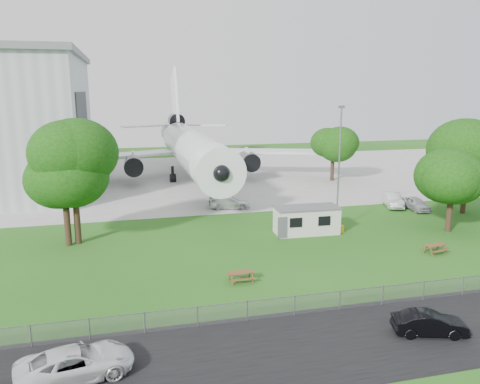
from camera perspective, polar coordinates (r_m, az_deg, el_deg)
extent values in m
plane|color=#357221|center=(38.69, 4.48, -8.19)|extent=(160.00, 160.00, 0.00)
cube|color=black|center=(27.81, 13.33, -17.15)|extent=(120.00, 8.00, 0.02)
cube|color=#B7B7B2|center=(74.50, -4.75, 1.84)|extent=(120.00, 46.00, 0.03)
cube|color=#2D3033|center=(67.88, -18.47, 5.97)|extent=(0.16, 16.00, 12.96)
cylinder|color=white|center=(69.52, -5.92, 5.31)|extent=(5.40, 34.00, 5.40)
cone|color=white|center=(50.97, -2.88, 2.79)|extent=(5.40, 5.50, 5.40)
cone|color=white|center=(90.17, -7.84, 7.37)|extent=(4.86, 9.00, 4.86)
cube|color=white|center=(72.24, -16.15, 4.19)|extent=(21.36, 10.77, 0.36)
cube|color=white|center=(75.49, 3.22, 4.99)|extent=(21.36, 10.77, 0.36)
cube|color=white|center=(89.87, -7.95, 10.99)|extent=(0.46, 9.96, 12.17)
cylinder|color=#515459|center=(68.66, -12.87, 3.20)|extent=(2.50, 4.20, 2.50)
cylinder|color=#515459|center=(71.00, 0.99, 3.80)|extent=(2.50, 4.20, 2.50)
cylinder|color=#515459|center=(89.03, -7.81, 8.60)|extent=(2.60, 4.50, 2.60)
cylinder|color=black|center=(55.10, -3.54, -0.62)|extent=(0.36, 0.36, 2.40)
cylinder|color=black|center=(70.75, -8.21, 2.17)|extent=(0.44, 0.44, 2.40)
cylinder|color=black|center=(71.51, -3.74, 2.38)|extent=(0.44, 0.44, 2.40)
cube|color=beige|center=(45.46, 8.11, -3.47)|extent=(6.08, 2.71, 2.50)
cube|color=#59595B|center=(45.13, 8.16, -1.87)|extent=(6.29, 2.91, 0.12)
cylinder|color=gold|center=(46.55, 12.25, -4.42)|extent=(0.50, 0.50, 0.70)
cube|color=gray|center=(30.58, 10.26, -14.17)|extent=(58.00, 0.04, 1.30)
cylinder|color=slate|center=(45.74, 11.95, 2.58)|extent=(0.16, 0.16, 12.00)
cylinder|color=#382619|center=(44.27, -19.25, -3.14)|extent=(0.56, 0.56, 4.51)
sphere|color=#256012|center=(43.20, -19.76, 3.92)|extent=(8.07, 8.07, 8.07)
cylinder|color=#382619|center=(44.15, -20.27, -4.02)|extent=(0.56, 0.56, 3.38)
sphere|color=#256012|center=(43.22, -20.68, 1.25)|extent=(7.43, 7.43, 7.43)
cylinder|color=#382619|center=(49.83, 24.13, -2.68)|extent=(0.56, 0.56, 3.12)
sphere|color=#256012|center=(49.05, 24.52, 1.64)|extent=(7.25, 7.25, 7.25)
cylinder|color=#382619|center=(57.88, 25.64, -0.47)|extent=(0.56, 0.56, 3.85)
sphere|color=#256012|center=(57.12, 26.08, 4.14)|extent=(8.34, 8.34, 8.34)
cylinder|color=#382619|center=(72.38, 11.18, 2.64)|extent=(0.56, 0.56, 3.27)
sphere|color=#256012|center=(71.84, 11.31, 5.78)|extent=(6.41, 6.41, 6.41)
imported|color=black|center=(29.36, 22.10, -14.65)|extent=(4.30, 2.50, 1.34)
imported|color=white|center=(25.04, -19.39, -19.13)|extent=(5.91, 3.69, 1.53)
imported|color=#A7AAAF|center=(57.42, 20.64, -1.35)|extent=(1.97, 4.41, 1.47)
imported|color=white|center=(58.12, 18.12, -0.94)|extent=(3.22, 5.17, 1.61)
imported|color=white|center=(54.47, -1.24, -1.31)|extent=(5.00, 2.66, 1.38)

